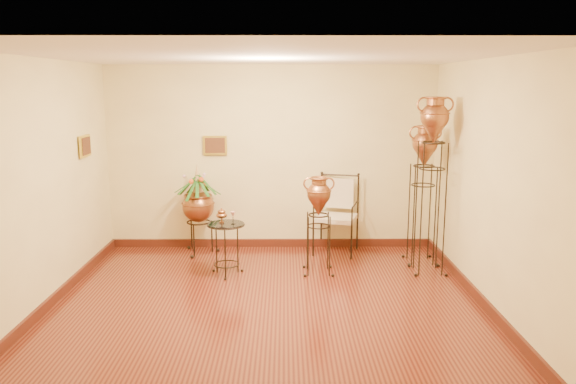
{
  "coord_description": "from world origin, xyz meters",
  "views": [
    {
      "loc": [
        0.21,
        -6.03,
        2.51
      ],
      "look_at": [
        0.25,
        1.3,
        1.1
      ],
      "focal_mm": 35.0,
      "sensor_mm": 36.0,
      "label": 1
    }
  ],
  "objects_px": {
    "amphora_tall": "(431,184)",
    "amphora_mid": "(423,194)",
    "armchair": "(336,215)",
    "side_table": "(226,248)",
    "planter_urn": "(198,202)"
  },
  "relations": [
    {
      "from": "amphora_tall",
      "to": "planter_urn",
      "type": "xyz_separation_m",
      "value": [
        -3.24,
        0.89,
        -0.44
      ]
    },
    {
      "from": "amphora_tall",
      "to": "side_table",
      "type": "bearing_deg",
      "value": -177.82
    },
    {
      "from": "side_table",
      "to": "amphora_mid",
      "type": "bearing_deg",
      "value": 11.23
    },
    {
      "from": "amphora_tall",
      "to": "amphora_mid",
      "type": "distance_m",
      "value": 0.49
    },
    {
      "from": "planter_urn",
      "to": "armchair",
      "type": "relative_size",
      "value": 1.19
    },
    {
      "from": "amphora_tall",
      "to": "armchair",
      "type": "height_order",
      "value": "amphora_tall"
    },
    {
      "from": "amphora_mid",
      "to": "side_table",
      "type": "bearing_deg",
      "value": -168.77
    },
    {
      "from": "planter_urn",
      "to": "amphora_mid",
      "type": "bearing_deg",
      "value": -7.89
    },
    {
      "from": "amphora_mid",
      "to": "armchair",
      "type": "bearing_deg",
      "value": 159.11
    },
    {
      "from": "amphora_mid",
      "to": "planter_urn",
      "type": "distance_m",
      "value": 3.27
    },
    {
      "from": "armchair",
      "to": "amphora_tall",
      "type": "bearing_deg",
      "value": -20.59
    },
    {
      "from": "amphora_mid",
      "to": "armchair",
      "type": "xyz_separation_m",
      "value": [
        -1.17,
        0.45,
        -0.41
      ]
    },
    {
      "from": "side_table",
      "to": "armchair",
      "type": "bearing_deg",
      "value": 32.59
    },
    {
      "from": "amphora_tall",
      "to": "planter_urn",
      "type": "height_order",
      "value": "amphora_tall"
    },
    {
      "from": "planter_urn",
      "to": "armchair",
      "type": "bearing_deg",
      "value": 0.0
    }
  ]
}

